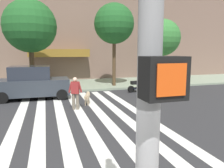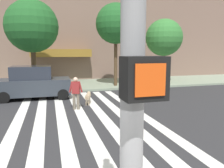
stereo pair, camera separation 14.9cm
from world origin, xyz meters
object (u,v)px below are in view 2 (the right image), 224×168
object	(u,v)px
pedestrian_dog_walker	(76,91)
street_tree_middle	(116,24)
street_tree_further	(164,38)
dog_on_leash	(88,96)
parked_scooter	(139,85)
street_tree_nearest	(32,27)
parked_car_behind_first	(34,83)

from	to	relation	value
pedestrian_dog_walker	street_tree_middle	bearing A→B (deg)	56.81
street_tree_further	pedestrian_dog_walker	size ratio (longest dim) A/B	3.38
dog_on_leash	parked_scooter	bearing A→B (deg)	31.85
parked_scooter	street_tree_further	world-z (taller)	street_tree_further
parked_scooter	street_tree_nearest	size ratio (longest dim) A/B	0.26
street_tree_nearest	street_tree_further	size ratio (longest dim) A/B	1.15
parked_scooter	street_tree_middle	distance (m)	5.25
parked_scooter	dog_on_leash	world-z (taller)	parked_scooter
street_tree_middle	pedestrian_dog_walker	xyz separation A→B (m)	(-3.90, -5.96, -4.09)
street_tree_nearest	street_tree_further	bearing A→B (deg)	3.61
parked_scooter	dog_on_leash	size ratio (longest dim) A/B	1.46
street_tree_middle	street_tree_further	bearing A→B (deg)	8.05
street_tree_middle	street_tree_further	xyz separation A→B (m)	(4.61, 0.65, -0.96)
parked_car_behind_first	pedestrian_dog_walker	xyz separation A→B (m)	(2.17, -3.31, -0.04)
parked_car_behind_first	parked_scooter	size ratio (longest dim) A/B	2.61
street_tree_nearest	street_tree_middle	distance (m)	6.21
parked_scooter	pedestrian_dog_walker	world-z (taller)	pedestrian_dog_walker
parked_car_behind_first	dog_on_leash	bearing A→B (deg)	-38.78
parked_scooter	pedestrian_dog_walker	xyz separation A→B (m)	(-4.95, -3.55, 0.45)
parked_scooter	street_tree_nearest	xyz separation A→B (m)	(-7.25, 2.39, 4.15)
pedestrian_dog_walker	dog_on_leash	bearing A→B (deg)	50.84
street_tree_further	dog_on_leash	xyz separation A→B (m)	(-7.74, -5.67, -3.61)
parked_car_behind_first	street_tree_middle	size ratio (longest dim) A/B	0.66
street_tree_further	parked_car_behind_first	bearing A→B (deg)	-162.80
street_tree_middle	dog_on_leash	world-z (taller)	street_tree_middle
street_tree_further	dog_on_leash	bearing A→B (deg)	-143.77
street_tree_middle	dog_on_leash	distance (m)	7.47
street_tree_nearest	street_tree_further	xyz separation A→B (m)	(10.81, 0.68, -0.57)
street_tree_nearest	street_tree_middle	xyz separation A→B (m)	(6.20, 0.03, 0.39)
pedestrian_dog_walker	dog_on_leash	distance (m)	1.31
street_tree_middle	dog_on_leash	xyz separation A→B (m)	(-3.13, -5.02, -4.57)
parked_scooter	street_tree_further	size ratio (longest dim) A/B	0.29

